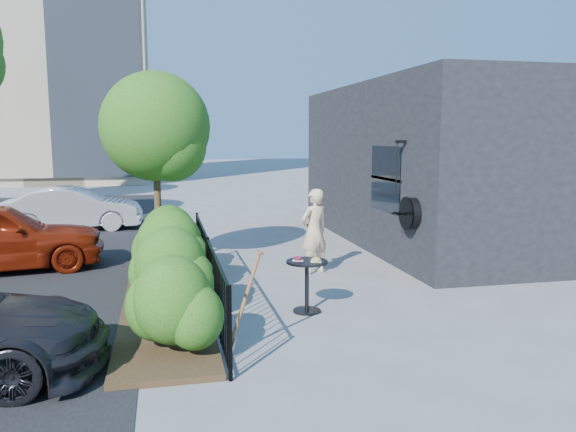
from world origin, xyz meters
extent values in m
plane|color=gray|center=(0.00, 0.00, 0.00)|extent=(120.00, 120.00, 0.00)
cube|color=black|center=(5.50, 4.50, 2.00)|extent=(6.00, 9.00, 4.00)
cube|color=black|center=(2.51, 2.40, 1.80)|extent=(0.04, 1.60, 1.40)
cube|color=black|center=(2.52, 2.40, 1.80)|extent=(0.05, 1.70, 0.06)
cylinder|color=black|center=(2.42, 0.90, 1.25)|extent=(0.18, 0.60, 0.60)
cylinder|color=black|center=(2.32, 0.90, 1.25)|extent=(0.03, 0.64, 0.64)
cube|color=black|center=(2.40, 1.40, 2.60)|extent=(0.25, 0.06, 0.06)
cylinder|color=black|center=(2.32, 1.40, 2.05)|extent=(0.02, 0.02, 1.05)
cylinder|color=black|center=(-1.50, -3.00, 0.55)|extent=(0.05, 0.05, 1.10)
cylinder|color=black|center=(-1.50, 0.00, 0.55)|extent=(0.05, 0.05, 1.10)
cylinder|color=black|center=(-1.50, 3.00, 0.55)|extent=(0.05, 0.05, 1.10)
cube|color=black|center=(-1.50, 0.00, 1.06)|extent=(0.03, 6.00, 0.03)
cube|color=black|center=(-1.50, 0.00, 0.10)|extent=(0.03, 6.00, 0.03)
cylinder|color=black|center=(-1.50, -2.90, 0.55)|extent=(0.02, 0.02, 1.04)
cylinder|color=black|center=(-1.50, -2.70, 0.55)|extent=(0.02, 0.02, 1.04)
cylinder|color=black|center=(-1.50, -2.50, 0.55)|extent=(0.02, 0.02, 1.04)
cylinder|color=black|center=(-1.50, -2.30, 0.55)|extent=(0.02, 0.02, 1.04)
cylinder|color=black|center=(-1.50, -2.10, 0.55)|extent=(0.02, 0.02, 1.04)
cylinder|color=black|center=(-1.50, -1.90, 0.55)|extent=(0.02, 0.02, 1.04)
cylinder|color=black|center=(-1.50, -1.70, 0.55)|extent=(0.02, 0.02, 1.04)
cylinder|color=black|center=(-1.50, -1.50, 0.55)|extent=(0.02, 0.02, 1.04)
cylinder|color=black|center=(-1.50, -1.30, 0.55)|extent=(0.02, 0.02, 1.04)
cylinder|color=black|center=(-1.50, -1.10, 0.55)|extent=(0.02, 0.02, 1.04)
cylinder|color=black|center=(-1.50, -0.90, 0.55)|extent=(0.02, 0.02, 1.04)
cylinder|color=black|center=(-1.50, -0.70, 0.55)|extent=(0.02, 0.02, 1.04)
cylinder|color=black|center=(-1.50, -0.50, 0.55)|extent=(0.02, 0.02, 1.04)
cylinder|color=black|center=(-1.50, -0.30, 0.55)|extent=(0.02, 0.02, 1.04)
cylinder|color=black|center=(-1.50, -0.10, 0.55)|extent=(0.02, 0.02, 1.04)
cylinder|color=black|center=(-1.50, 0.10, 0.55)|extent=(0.02, 0.02, 1.04)
cylinder|color=black|center=(-1.50, 0.30, 0.55)|extent=(0.02, 0.02, 1.04)
cylinder|color=black|center=(-1.50, 0.50, 0.55)|extent=(0.02, 0.02, 1.04)
cylinder|color=black|center=(-1.50, 0.70, 0.55)|extent=(0.02, 0.02, 1.04)
cylinder|color=black|center=(-1.50, 0.90, 0.55)|extent=(0.02, 0.02, 1.04)
cylinder|color=black|center=(-1.50, 1.10, 0.55)|extent=(0.02, 0.02, 1.04)
cylinder|color=black|center=(-1.50, 1.30, 0.55)|extent=(0.02, 0.02, 1.04)
cylinder|color=black|center=(-1.50, 1.50, 0.55)|extent=(0.02, 0.02, 1.04)
cylinder|color=black|center=(-1.50, 1.70, 0.55)|extent=(0.02, 0.02, 1.04)
cylinder|color=black|center=(-1.50, 1.90, 0.55)|extent=(0.02, 0.02, 1.04)
cylinder|color=black|center=(-1.50, 2.10, 0.55)|extent=(0.02, 0.02, 1.04)
cylinder|color=black|center=(-1.50, 2.30, 0.55)|extent=(0.02, 0.02, 1.04)
cylinder|color=black|center=(-1.50, 2.50, 0.55)|extent=(0.02, 0.02, 1.04)
cylinder|color=black|center=(-1.50, 2.70, 0.55)|extent=(0.02, 0.02, 1.04)
cylinder|color=black|center=(-1.50, 2.90, 0.55)|extent=(0.02, 0.02, 1.04)
cube|color=#382616|center=(-2.20, 0.00, 0.04)|extent=(1.30, 6.00, 0.08)
ellipsoid|color=#225513|center=(-2.10, -2.20, 0.70)|extent=(1.10, 1.10, 1.24)
ellipsoid|color=#225513|center=(-2.10, -0.60, 0.70)|extent=(1.10, 1.10, 1.24)
ellipsoid|color=#225513|center=(-2.10, 0.90, 0.70)|extent=(1.10, 1.10, 1.24)
ellipsoid|color=#225513|center=(-2.10, 2.30, 0.70)|extent=(1.10, 1.10, 1.24)
cylinder|color=#3F2B19|center=(-2.30, 2.80, 1.20)|extent=(0.14, 0.14, 2.40)
sphere|color=#225513|center=(-2.30, 2.80, 2.84)|extent=(2.20, 2.20, 2.20)
sphere|color=#225513|center=(-2.00, 2.60, 2.51)|extent=(1.43, 1.43, 1.43)
cylinder|color=black|center=(-0.05, -0.77, 0.79)|extent=(0.64, 0.64, 0.03)
cylinder|color=black|center=(-0.05, -0.77, 0.40)|extent=(0.06, 0.06, 0.77)
cylinder|color=black|center=(-0.05, -0.77, 0.02)|extent=(0.43, 0.43, 0.03)
cube|color=white|center=(-0.18, -0.71, 0.81)|extent=(0.20, 0.20, 0.01)
cube|color=white|center=(0.07, -0.84, 0.81)|extent=(0.20, 0.20, 0.01)
torus|color=#440B23|center=(-0.18, -0.71, 0.84)|extent=(0.14, 0.14, 0.05)
torus|color=tan|center=(0.07, -0.84, 0.84)|extent=(0.14, 0.14, 0.05)
imported|color=#DBB88E|center=(0.71, 1.62, 0.85)|extent=(0.73, 0.62, 1.69)
cylinder|color=brown|center=(-1.22, -2.25, 0.71)|extent=(0.42, 0.05, 1.16)
cube|color=gray|center=(-1.39, -2.25, 0.10)|extent=(0.10, 0.17, 0.25)
cylinder|color=brown|center=(-1.04, -2.25, 1.28)|extent=(0.10, 0.10, 0.06)
imported|color=#B4B3B9|center=(-4.74, 8.24, 0.63)|extent=(3.80, 1.34, 1.25)
camera|label=1|loc=(-2.16, -8.92, 2.69)|focal=35.00mm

